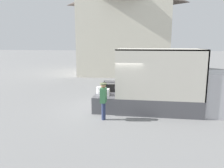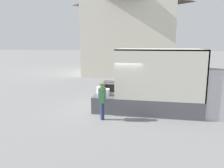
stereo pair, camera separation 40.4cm
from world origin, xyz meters
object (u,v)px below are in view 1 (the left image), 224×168
Objects in this scene: orange_bucket at (99,90)px; box_truck at (193,94)px; microwave at (105,92)px; portable_generator at (110,88)px; worker_person at (103,98)px.

box_truck is at bearing 0.73° from orange_bucket.
portable_generator is (0.12, 0.87, 0.05)m from microwave.
orange_bucket is at bearing 138.11° from microwave.
microwave is at bearing -175.11° from box_truck.
box_truck reaches higher than worker_person.
portable_generator is 2.16m from worker_person.
worker_person is at bearing -158.13° from box_truck.
box_truck is 4.45m from worker_person.
box_truck is 3.85× the size of worker_person.
box_truck reaches higher than microwave.
box_truck reaches higher than portable_generator.
worker_person is at bearing -82.26° from microwave.
microwave is (-4.30, -0.37, 0.06)m from box_truck.
worker_person is at bearing -71.98° from orange_bucket.
orange_bucket is (-4.65, -0.06, 0.08)m from box_truck.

